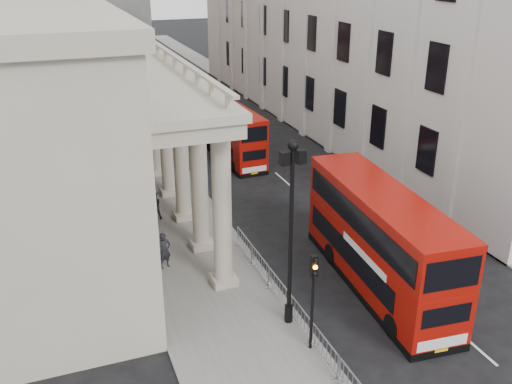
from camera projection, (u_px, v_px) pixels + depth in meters
ground at (345, 378)px, 21.80m from camera, size 260.00×260.00×0.00m
sidewalk_west at (134, 151)px, 46.71m from camera, size 6.00×140.00×0.12m
sidewalk_east at (316, 131)px, 52.06m from camera, size 3.00×140.00×0.12m
kerb at (170, 147)px, 47.66m from camera, size 0.20×140.00×0.14m
portico_building at (26, 130)px, 31.62m from camera, size 9.00×28.00×12.00m
lamp_post_south at (291, 223)px, 23.16m from camera, size 1.05×0.44×8.32m
lamp_post_mid at (191, 122)px, 36.98m from camera, size 1.05×0.44×8.32m
lamp_post_north at (146, 76)px, 50.79m from camera, size 1.05×0.44×8.32m
traffic_light at (313, 285)px, 22.15m from camera, size 0.28×0.33×4.30m
crowd_barriers at (312, 333)px, 23.35m from camera, size 0.50×18.75×1.10m
bus_near at (380, 238)px, 26.97m from camera, size 3.65×11.54×4.90m
bus_far at (231, 131)px, 44.69m from camera, size 2.72×9.60×4.10m
pedestrian_a at (164, 251)px, 28.96m from camera, size 0.79×0.61×1.91m
pedestrian_b at (155, 206)px, 34.30m from camera, size 0.85×0.67×1.74m
pedestrian_c at (141, 167)px, 40.39m from camera, size 1.02×0.78×1.87m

